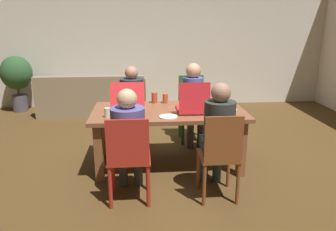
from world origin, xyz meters
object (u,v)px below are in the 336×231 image
(chair_2, at_px, (133,109))
(chair_3, at_px, (220,153))
(drinking_glass_0, at_px, (107,113))
(plate_0, at_px, (168,117))
(chair_0, at_px, (192,107))
(couch, at_px, (93,100))
(plate_1, at_px, (227,109))
(potted_plant, at_px, (17,76))
(person_1, at_px, (128,135))
(chair_1, at_px, (129,157))
(pizza_box_1, at_px, (192,107))
(dining_table, at_px, (169,118))
(person_3, at_px, (218,131))
(drinking_glass_2, at_px, (165,98))
(person_2, at_px, (132,99))
(person_0, at_px, (193,97))
(pizza_box_0, at_px, (129,105))
(drinking_glass_1, at_px, (154,98))

(chair_2, relative_size, chair_3, 1.01)
(drinking_glass_0, bearing_deg, plate_0, -4.21)
(chair_0, bearing_deg, drinking_glass_0, -133.80)
(chair_2, relative_size, couch, 0.46)
(plate_1, bearing_deg, potted_plant, 140.73)
(person_1, distance_m, couch, 3.40)
(chair_2, distance_m, drinking_glass_0, 1.26)
(chair_1, height_order, couch, chair_1)
(chair_0, distance_m, pizza_box_1, 1.09)
(dining_table, bearing_deg, plate_0, -95.64)
(chair_1, xyz_separation_m, pizza_box_1, (0.75, 0.80, 0.28))
(chair_3, xyz_separation_m, plate_0, (-0.47, 0.60, 0.22))
(chair_0, xyz_separation_m, person_3, (0.00, -1.71, 0.20))
(chair_2, xyz_separation_m, drinking_glass_2, (0.46, -0.58, 0.29))
(dining_table, xyz_separation_m, chair_3, (0.44, -0.91, -0.11))
(dining_table, xyz_separation_m, chair_1, (-0.47, -0.89, -0.12))
(chair_1, height_order, chair_3, chair_3)
(person_2, xyz_separation_m, person_3, (0.91, -1.57, 0.02))
(chair_3, bearing_deg, person_0, 90.00)
(drinking_glass_0, bearing_deg, chair_2, 78.13)
(chair_2, relative_size, person_2, 0.81)
(person_0, distance_m, chair_3, 1.72)
(drinking_glass_0, relative_size, potted_plant, 0.10)
(person_2, relative_size, chair_3, 1.24)
(drinking_glass_0, bearing_deg, person_3, -23.31)
(person_2, distance_m, couch, 1.94)
(person_0, distance_m, person_1, 1.80)
(chair_1, distance_m, chair_3, 0.91)
(chair_0, xyz_separation_m, person_0, (0.00, -0.15, 0.20))
(dining_table, height_order, person_1, person_1)
(plate_0, distance_m, drinking_glass_2, 0.67)
(drinking_glass_0, distance_m, potted_plant, 3.77)
(pizza_box_0, distance_m, plate_1, 1.22)
(person_0, distance_m, plate_0, 1.21)
(drinking_glass_2, bearing_deg, drinking_glass_0, -139.05)
(pizza_box_1, bearing_deg, person_2, 130.02)
(person_1, relative_size, drinking_glass_0, 10.70)
(dining_table, relative_size, person_2, 1.61)
(dining_table, xyz_separation_m, chair_0, (0.44, 0.96, -0.12))
(chair_3, bearing_deg, potted_plant, 131.04)
(chair_0, height_order, person_1, person_1)
(person_1, height_order, pizza_box_0, person_1)
(person_3, bearing_deg, dining_table, 120.12)
(chair_2, relative_size, drinking_glass_2, 7.46)
(plate_0, xyz_separation_m, drinking_glass_2, (0.02, 0.66, 0.06))
(drinking_glass_2, bearing_deg, plate_1, -29.11)
(drinking_glass_0, distance_m, drinking_glass_1, 0.84)
(dining_table, relative_size, person_1, 1.60)
(pizza_box_1, distance_m, plate_1, 0.44)
(chair_0, distance_m, plate_1, 1.07)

